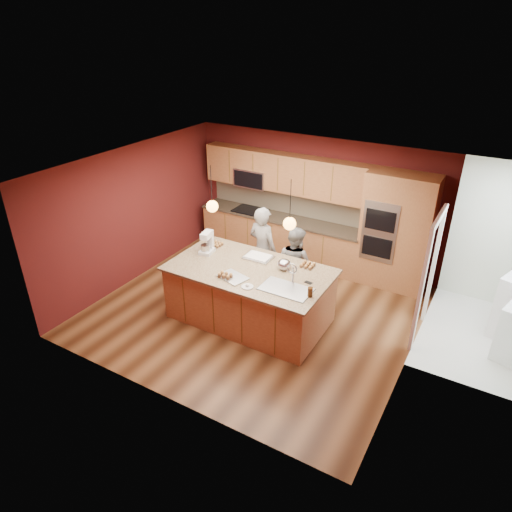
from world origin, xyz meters
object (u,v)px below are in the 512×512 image
Objects in this scene: person_right at (295,264)px; mixing_bowl at (284,264)px; person_left at (263,249)px; stand_mixer at (207,244)px; island at (250,294)px.

person_right reaches higher than mixing_bowl.
stand_mixer is at bearing 63.81° from person_left.
person_left is at bearing 16.96° from person_right.
mixing_bowl is at bearing 29.61° from island.
stand_mixer is (-0.98, 0.14, 0.67)m from island.
person_left is 0.69m from person_right.
person_left is 4.23× the size of stand_mixer.
stand_mixer is at bearing 172.01° from island.
island is 6.78× the size of stand_mixer.
island is 1.88× the size of person_right.
island is at bearing 118.25° from person_left.
person_left reaches higher than stand_mixer.
person_right is at bearing 71.11° from island.
island is at bearing -150.39° from mixing_bowl.
stand_mixer is (-0.65, -0.88, 0.33)m from person_left.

